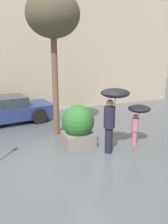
% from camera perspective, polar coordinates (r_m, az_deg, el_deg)
% --- Properties ---
extents(ground_plane, '(40.00, 40.00, 0.00)m').
position_cam_1_polar(ground_plane, '(5.90, -2.13, -14.54)').
color(ground_plane, '#51565B').
extents(building_facade, '(18.00, 0.30, 6.00)m').
position_cam_1_polar(building_facade, '(11.45, -14.77, 14.80)').
color(building_facade, '#B7A88E').
rests_on(building_facade, ground).
extents(planter_box, '(1.02, 1.02, 1.38)m').
position_cam_1_polar(planter_box, '(6.91, -1.53, -3.63)').
color(planter_box, gray).
rests_on(planter_box, ground).
extents(person_adult, '(0.83, 0.83, 1.96)m').
position_cam_1_polar(person_adult, '(6.36, 7.52, 1.61)').
color(person_adult, '#1E1E2D').
rests_on(person_adult, ground).
extents(person_child, '(0.70, 0.70, 1.37)m').
position_cam_1_polar(person_child, '(7.07, 13.99, -0.38)').
color(person_child, '#B76684').
rests_on(person_child, ground).
extents(parked_car_near, '(4.27, 2.21, 1.16)m').
position_cam_1_polar(parked_car_near, '(10.04, -20.15, 0.35)').
color(parked_car_near, navy).
rests_on(parked_car_near, ground).
extents(street_tree, '(1.81, 1.81, 4.95)m').
position_cam_1_polar(street_tree, '(7.92, -8.12, 23.42)').
color(street_tree, brown).
rests_on(street_tree, ground).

